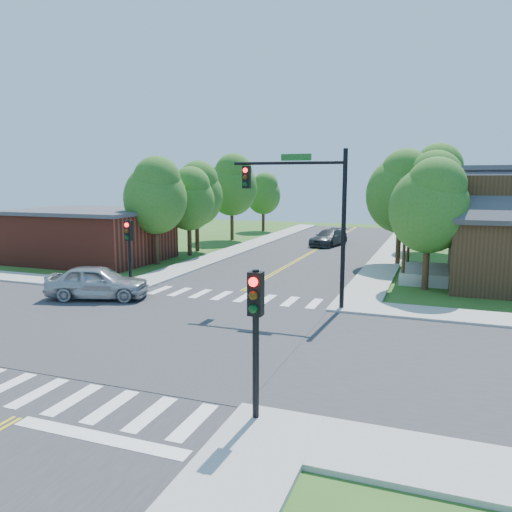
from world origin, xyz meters
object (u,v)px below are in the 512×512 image
at_px(signal_mast_ne, 307,202).
at_px(signal_pole_se, 255,317).
at_px(signal_pole_nw, 129,241).
at_px(car_dgrey, 329,238).
at_px(car_silver, 98,283).

height_order(signal_mast_ne, signal_pole_se, signal_mast_ne).
height_order(signal_mast_ne, signal_pole_nw, signal_mast_ne).
bearing_deg(signal_pole_se, car_dgrey, 99.00).
distance_m(signal_pole_nw, car_silver, 2.80).
distance_m(signal_pole_nw, car_dgrey, 22.25).
xyz_separation_m(signal_mast_ne, signal_pole_nw, (-9.51, -0.01, -2.19)).
relative_size(car_silver, car_dgrey, 1.01).
relative_size(signal_mast_ne, car_dgrey, 1.37).
bearing_deg(car_dgrey, signal_pole_nw, -92.65).
height_order(signal_mast_ne, car_silver, signal_mast_ne).
relative_size(signal_pole_nw, car_dgrey, 0.72).
xyz_separation_m(signal_mast_ne, signal_pole_se, (1.69, -11.21, -2.19)).
bearing_deg(car_dgrey, signal_pole_se, -67.82).
xyz_separation_m(signal_pole_se, car_dgrey, (-5.15, 32.53, -1.95)).
bearing_deg(signal_pole_se, car_silver, 141.96).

